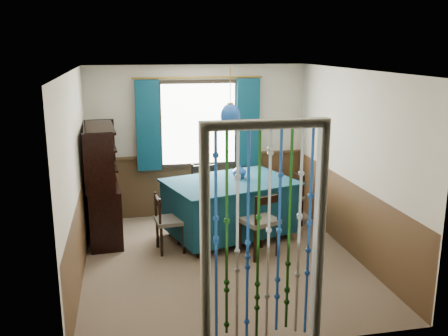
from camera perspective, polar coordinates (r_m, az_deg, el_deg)
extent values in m
plane|color=brown|center=(6.77, -0.24, -10.57)|extent=(4.00, 4.00, 0.00)
plane|color=silver|center=(6.17, -0.26, 11.07)|extent=(4.00, 4.00, 0.00)
plane|color=#C1B79E|center=(8.28, -2.96, 3.06)|extent=(3.60, 0.00, 3.60)
plane|color=#C1B79E|center=(4.50, 4.77, -6.38)|extent=(3.60, 0.00, 3.60)
plane|color=#C1B79E|center=(6.27, -16.61, -1.05)|extent=(0.00, 4.00, 4.00)
plane|color=#C1B79E|center=(6.93, 14.52, 0.48)|extent=(0.00, 4.00, 4.00)
plane|color=#48311B|center=(8.44, -2.88, -1.97)|extent=(3.60, 0.00, 3.60)
plane|color=#48311B|center=(4.82, 4.54, -14.71)|extent=(3.60, 0.00, 3.60)
plane|color=#48311B|center=(6.49, -16.02, -7.45)|extent=(0.00, 4.00, 4.00)
plane|color=#48311B|center=(7.13, 14.04, -5.40)|extent=(0.00, 4.00, 4.00)
cube|color=black|center=(8.18, -2.94, 5.06)|extent=(1.32, 0.12, 1.42)
cube|color=#0D3343|center=(7.41, 0.68, -4.40)|extent=(2.00, 1.63, 0.72)
cube|color=#0D3343|center=(7.30, 0.69, -1.61)|extent=(2.08, 1.70, 0.03)
cylinder|color=black|center=(6.86, -2.95, -9.63)|extent=(0.07, 0.07, 0.14)
cylinder|color=black|center=(7.55, 7.33, -7.45)|extent=(0.07, 0.07, 0.14)
cylinder|color=black|center=(7.64, -5.91, -7.16)|extent=(0.07, 0.07, 0.14)
cylinder|color=black|center=(8.27, 3.64, -5.45)|extent=(0.07, 0.07, 0.14)
cylinder|color=black|center=(6.66, 3.57, -8.85)|extent=(0.05, 0.05, 0.46)
cylinder|color=black|center=(6.87, 6.12, -8.18)|extent=(0.05, 0.05, 0.46)
cylinder|color=black|center=(6.93, 1.85, -7.91)|extent=(0.05, 0.05, 0.46)
cylinder|color=black|center=(7.13, 4.36, -7.30)|extent=(0.05, 0.05, 0.46)
cube|color=#5B5549|center=(6.80, 4.02, -6.00)|extent=(0.58, 0.56, 0.06)
cube|color=black|center=(6.55, 5.03, -3.66)|extent=(0.38, 0.18, 0.10)
cylinder|color=black|center=(6.49, 3.68, -5.15)|extent=(0.04, 0.04, 0.45)
cylinder|color=black|center=(6.71, 6.28, -4.57)|extent=(0.04, 0.04, 0.45)
cylinder|color=black|center=(8.29, -0.94, -4.13)|extent=(0.05, 0.05, 0.48)
cylinder|color=black|center=(8.19, -3.55, -4.37)|extent=(0.05, 0.05, 0.48)
cylinder|color=black|center=(7.96, -0.19, -4.91)|extent=(0.05, 0.05, 0.48)
cylinder|color=black|center=(7.86, -2.90, -5.17)|extent=(0.05, 0.05, 0.48)
cube|color=#5B5549|center=(7.99, -1.91, -2.79)|extent=(0.51, 0.49, 0.06)
cube|color=black|center=(8.08, -2.30, -0.03)|extent=(0.41, 0.08, 0.11)
cylinder|color=black|center=(8.17, -0.97, -0.95)|extent=(0.04, 0.04, 0.47)
cylinder|color=black|center=(8.07, -3.61, -1.16)|extent=(0.04, 0.04, 0.47)
cylinder|color=black|center=(7.18, -7.62, -7.43)|extent=(0.04, 0.04, 0.41)
cylinder|color=black|center=(6.89, -7.14, -8.38)|extent=(0.04, 0.04, 0.41)
cylinder|color=black|center=(7.24, -5.21, -7.20)|extent=(0.04, 0.04, 0.41)
cylinder|color=black|center=(6.94, -4.63, -8.13)|extent=(0.04, 0.04, 0.41)
cube|color=#5B5549|center=(6.98, -6.20, -5.98)|extent=(0.43, 0.44, 0.06)
cube|color=black|center=(6.85, -7.61, -3.71)|extent=(0.08, 0.35, 0.09)
cylinder|color=black|center=(7.04, -7.81, -4.33)|extent=(0.04, 0.04, 0.41)
cylinder|color=black|center=(6.74, -7.33, -5.16)|extent=(0.04, 0.04, 0.41)
cylinder|color=black|center=(8.04, 8.87, -5.09)|extent=(0.04, 0.04, 0.43)
cylinder|color=black|center=(8.29, 7.48, -4.43)|extent=(0.04, 0.04, 0.43)
cylinder|color=black|center=(7.86, 7.01, -5.47)|extent=(0.04, 0.04, 0.43)
cylinder|color=black|center=(8.12, 5.65, -4.78)|extent=(0.04, 0.04, 0.43)
cube|color=#5B5549|center=(8.00, 7.30, -3.30)|extent=(0.50, 0.51, 0.06)
cube|color=black|center=(8.01, 8.36, -0.99)|extent=(0.14, 0.35, 0.09)
cylinder|color=black|center=(7.92, 9.04, -2.19)|extent=(0.04, 0.04, 0.42)
cylinder|color=black|center=(8.18, 7.63, -1.62)|extent=(0.04, 0.04, 0.42)
cube|color=black|center=(7.63, -13.56, -4.69)|extent=(0.54, 1.32, 0.84)
cube|color=black|center=(6.81, -14.10, 0.41)|extent=(0.40, 0.08, 0.84)
cube|color=black|center=(8.02, -13.77, 2.42)|extent=(0.40, 0.08, 0.84)
cube|color=black|center=(7.34, -14.10, 4.56)|extent=(0.49, 1.32, 0.04)
cube|color=black|center=(7.43, -15.49, 1.42)|extent=(0.13, 1.27, 0.84)
cube|color=black|center=(7.44, -13.64, 0.58)|extent=(0.44, 1.23, 0.02)
cube|color=black|center=(7.38, -13.76, 2.67)|extent=(0.44, 1.23, 0.02)
cylinder|color=olive|center=(7.06, 0.72, 8.66)|extent=(0.01, 0.01, 0.68)
ellipsoid|color=navy|center=(7.10, 0.71, 5.93)|extent=(0.29, 0.29, 0.36)
cylinder|color=olive|center=(7.08, 0.72, 7.36)|extent=(0.09, 0.09, 0.03)
imported|color=navy|center=(7.45, 1.76, -0.38)|extent=(0.25, 0.25, 0.20)
imported|color=beige|center=(7.13, -13.57, 0.31)|extent=(0.21, 0.21, 0.05)
imported|color=beige|center=(7.77, -13.34, -0.31)|extent=(0.26, 0.26, 0.21)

